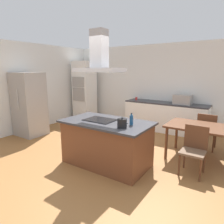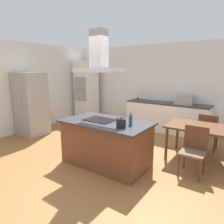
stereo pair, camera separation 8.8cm
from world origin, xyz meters
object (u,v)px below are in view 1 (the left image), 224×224
tea_kettle (122,123)px  olive_oil_bottle (131,120)px  chair_facing_island (194,147)px  chair_facing_back_wall (207,129)px  cooktop (100,120)px  countertop_microwave (183,99)px  dining_table (202,130)px  wall_oven_stack (84,91)px  refrigerator (29,104)px  range_hood (99,59)px  coffee_mug_red (136,99)px

tea_kettle → olive_oil_bottle: bearing=77.6°
olive_oil_bottle → chair_facing_island: 1.26m
chair_facing_back_wall → tea_kettle: bearing=-116.4°
cooktop → chair_facing_back_wall: size_ratio=0.67×
tea_kettle → chair_facing_island: bearing=37.4°
chair_facing_island → olive_oil_bottle: bearing=-150.5°
olive_oil_bottle → countertop_microwave: 2.86m
countertop_microwave → chair_facing_back_wall: size_ratio=0.56×
dining_table → chair_facing_back_wall: bearing=90.0°
tea_kettle → chair_facing_island: tea_kettle is taller
cooktop → wall_oven_stack: bearing=136.0°
countertop_microwave → refrigerator: bearing=-145.2°
olive_oil_bottle → range_hood: (-0.70, -0.03, 1.11)m
coffee_mug_red → chair_facing_back_wall: (2.36, -0.94, -0.44)m
cooktop → chair_facing_island: 1.86m
range_hood → refrigerator: bearing=173.6°
wall_oven_stack → chair_facing_back_wall: 4.54m
tea_kettle → wall_oven_stack: (-3.38, 2.86, 0.12)m
olive_oil_bottle → countertop_microwave: (0.17, 2.85, 0.04)m
cooktop → chair_facing_island: size_ratio=0.67×
tea_kettle → refrigerator: refrigerator is taller
countertop_microwave → range_hood: range_hood is taller
dining_table → range_hood: (-1.71, -1.27, 1.43)m
coffee_mug_red → wall_oven_stack: (-2.09, -0.23, 0.16)m
tea_kettle → coffee_mug_red: (-1.30, 3.09, -0.04)m
cooktop → olive_oil_bottle: (0.70, 0.03, 0.09)m
wall_oven_stack → dining_table: (4.45, -1.38, -0.43)m
tea_kettle → range_hood: 1.31m
wall_oven_stack → refrigerator: bearing=-92.0°
chair_facing_back_wall → wall_oven_stack: bearing=170.9°
cooktop → chair_facing_island: (1.71, 0.60, -0.40)m
olive_oil_bottle → dining_table: 1.63m
chair_facing_island → dining_table: bearing=90.0°
olive_oil_bottle → chair_facing_back_wall: size_ratio=0.25×
countertop_microwave → chair_facing_island: size_ratio=0.56×
coffee_mug_red → chair_facing_island: size_ratio=0.10×
dining_table → chair_facing_island: (0.00, -0.67, -0.16)m
countertop_microwave → chair_facing_island: countertop_microwave is taller
wall_oven_stack → range_hood: range_hood is taller
refrigerator → chair_facing_island: (4.53, 0.28, -0.40)m
dining_table → chair_facing_island: size_ratio=1.57×
chair_facing_island → coffee_mug_red: bearing=136.1°
olive_oil_bottle → refrigerator: bearing=175.3°
refrigerator → chair_facing_back_wall: (4.53, 1.61, -0.40)m
countertop_microwave → refrigerator: refrigerator is taller
coffee_mug_red → range_hood: bearing=-77.2°
olive_oil_bottle → countertop_microwave: countertop_microwave is taller
olive_oil_bottle → refrigerator: 3.53m
olive_oil_bottle → range_hood: size_ratio=0.25×
refrigerator → dining_table: 4.63m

